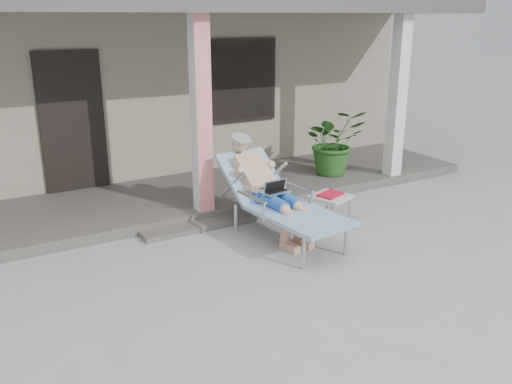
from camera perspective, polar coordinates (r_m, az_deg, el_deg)
ground at (r=5.93m, az=3.38°, el=-9.33°), size 60.00×60.00×0.00m
house at (r=11.31m, az=-15.15°, el=12.11°), size 10.40×5.40×3.30m
porch_deck at (r=8.37m, az=-7.90°, el=-0.55°), size 10.00×2.00×0.15m
porch_overhang at (r=7.89m, az=-8.62°, el=18.35°), size 10.00×2.30×2.85m
porch_step at (r=7.39m, az=-4.48°, el=-3.31°), size 2.00×0.30×0.07m
lounger at (r=6.82m, az=1.80°, el=1.75°), size 0.97×2.08×1.32m
side_table at (r=7.43m, az=7.82°, el=-0.65°), size 0.60×0.60×0.43m
potted_palm at (r=9.23m, az=8.19°, el=5.29°), size 1.21×1.12×1.12m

